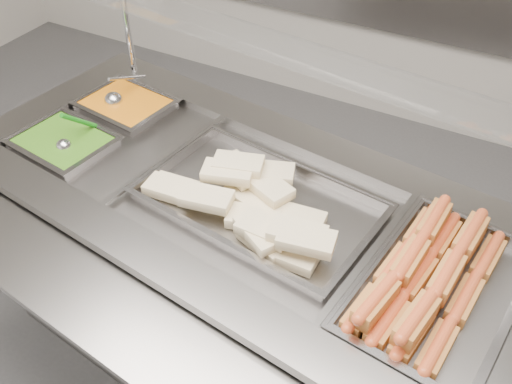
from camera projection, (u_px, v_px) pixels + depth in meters
The scene contains 11 objects.
steam_counter at pixel (245, 288), 2.10m from camera, with size 2.06×1.11×0.94m.
tray_rail at pixel (121, 313), 1.50m from camera, with size 1.90×0.62×0.05m.
sneeze_guard at pixel (287, 53), 1.68m from camera, with size 1.75×0.53×0.46m.
pan_hotdogs at pixel (437, 297), 1.53m from camera, with size 0.43×0.62×0.10m.
pan_wraps at pixel (259, 206), 1.78m from camera, with size 0.76×0.51×0.07m.
pan_beans at pixel (127, 112), 2.21m from camera, with size 0.34×0.29×0.10m.
pan_peas at pixel (65, 150), 2.02m from camera, with size 0.34×0.29×0.10m.
hotdogs_in_buns at pixel (428, 278), 1.51m from camera, with size 0.32×0.56×0.12m.
tortilla_wraps at pixel (252, 206), 1.71m from camera, with size 0.66×0.39×0.10m.
ladle at pixel (115, 100), 2.19m from camera, with size 0.07×0.21×0.14m.
serving_spoon at pixel (67, 142), 1.97m from camera, with size 0.06×0.18×0.15m.
Camera 1 is at (0.81, -0.77, 2.11)m, focal length 40.00 mm.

